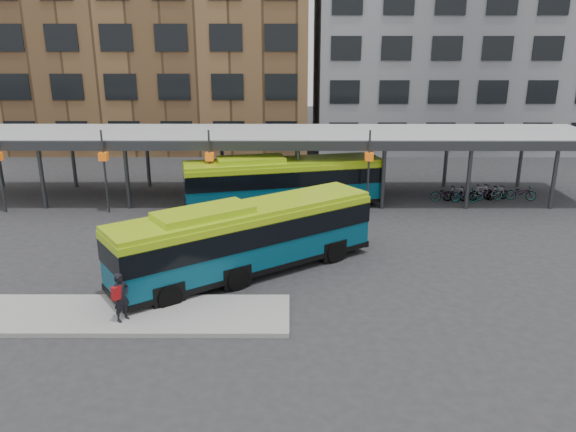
% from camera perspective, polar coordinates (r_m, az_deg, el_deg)
% --- Properties ---
extents(ground, '(120.00, 120.00, 0.00)m').
position_cam_1_polar(ground, '(23.61, -3.54, -6.77)').
color(ground, '#28282B').
rests_on(ground, ground).
extents(boarding_island, '(14.00, 3.00, 0.18)m').
position_cam_1_polar(boarding_island, '(21.98, -18.71, -9.49)').
color(boarding_island, gray).
rests_on(boarding_island, ground).
extents(canopy, '(40.00, 6.53, 4.80)m').
position_cam_1_polar(canopy, '(34.81, -2.45, 8.11)').
color(canopy, '#999B9E').
rests_on(canopy, ground).
extents(building_brick, '(26.00, 14.00, 22.00)m').
position_cam_1_polar(building_brick, '(54.62, -12.71, 18.78)').
color(building_brick, brown).
rests_on(building_brick, ground).
extents(building_grey, '(24.00, 14.00, 20.00)m').
position_cam_1_polar(building_grey, '(55.32, 16.08, 17.48)').
color(building_grey, slate).
rests_on(building_grey, ground).
extents(bus_front, '(11.09, 8.79, 3.25)m').
position_cam_1_polar(bus_front, '(23.88, -4.33, -2.11)').
color(bus_front, '#08435B').
rests_on(bus_front, ground).
extents(bus_rear, '(11.77, 4.96, 3.18)m').
position_cam_1_polar(bus_rear, '(32.98, -0.54, 3.56)').
color(bus_rear, '#08435B').
rests_on(bus_rear, ground).
extents(pedestrian, '(0.72, 0.78, 1.80)m').
position_cam_1_polar(pedestrian, '(20.75, -16.60, -7.87)').
color(pedestrian, black).
rests_on(pedestrian, boarding_island).
extents(bike_rack, '(6.64, 1.24, 1.05)m').
position_cam_1_polar(bike_rack, '(36.72, 18.86, 2.19)').
color(bike_rack, slate).
rests_on(bike_rack, ground).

